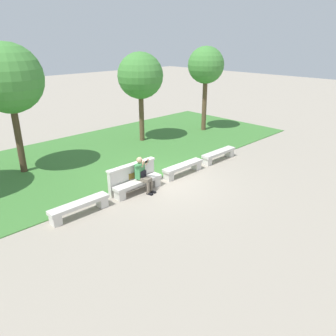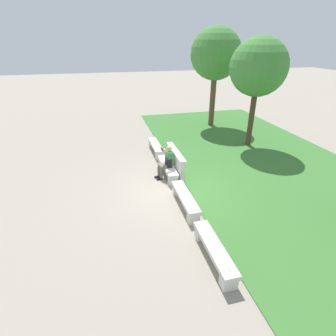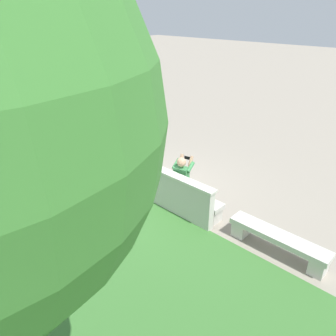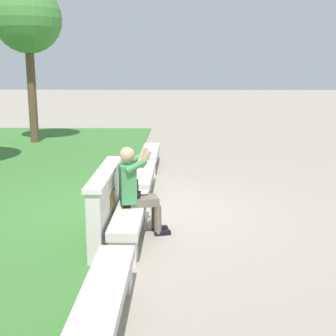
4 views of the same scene
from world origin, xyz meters
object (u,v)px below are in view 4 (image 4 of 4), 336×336
object	(u,v)px
tree_behind_wall	(28,21)
bench_near	(130,219)
person_photographer	(136,186)
bench_far	(150,155)
bench_mid	(143,179)
bench_main	(104,301)
backpack	(132,193)

from	to	relation	value
tree_behind_wall	bench_near	bearing A→B (deg)	-154.90
person_photographer	bench_far	bearing A→B (deg)	0.92
bench_near	bench_mid	bearing A→B (deg)	0.00
bench_main	person_photographer	world-z (taller)	person_photographer
bench_far	person_photographer	xyz separation A→B (m)	(-4.64, -0.07, 0.43)
person_photographer	bench_mid	bearing A→B (deg)	1.92
backpack	bench_near	bearing A→B (deg)	177.42
bench_main	tree_behind_wall	bearing A→B (deg)	20.03
bench_mid	person_photographer	size ratio (longest dim) A/B	1.53
bench_far	backpack	distance (m)	4.62
bench_near	bench_far	distance (m)	4.80
bench_near	backpack	size ratio (longest dim) A/B	4.72
bench_far	backpack	xyz separation A→B (m)	(-4.61, -0.01, 0.32)
bench_mid	bench_main	bearing A→B (deg)	180.00
person_photographer	tree_behind_wall	world-z (taller)	tree_behind_wall
bench_mid	backpack	distance (m)	2.24
person_photographer	backpack	size ratio (longest dim) A/B	3.08
tree_behind_wall	person_photographer	bearing A→B (deg)	-154.04
bench_near	tree_behind_wall	xyz separation A→B (m)	(8.41, 3.94, 3.48)
bench_main	person_photographer	size ratio (longest dim) A/B	1.53
bench_near	bench_far	world-z (taller)	same
backpack	tree_behind_wall	distance (m)	9.65
bench_mid	tree_behind_wall	xyz separation A→B (m)	(6.01, 3.94, 3.48)
bench_main	bench_mid	bearing A→B (deg)	0.00
bench_mid	tree_behind_wall	world-z (taller)	tree_behind_wall
bench_far	person_photographer	world-z (taller)	person_photographer
bench_far	tree_behind_wall	distance (m)	6.38
person_photographer	bench_near	bearing A→B (deg)	155.60
bench_main	bench_far	size ratio (longest dim) A/B	1.00
bench_mid	backpack	size ratio (longest dim) A/B	4.72
person_photographer	tree_behind_wall	size ratio (longest dim) A/B	0.27
backpack	tree_behind_wall	bearing A→B (deg)	25.65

